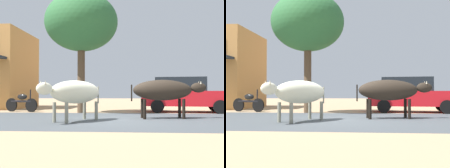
{
  "view_description": "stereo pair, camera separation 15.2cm",
  "coord_description": "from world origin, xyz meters",
  "views": [
    {
      "loc": [
        0.69,
        -9.99,
        0.9
      ],
      "look_at": [
        -0.29,
        1.92,
        1.27
      ],
      "focal_mm": 47.19,
      "sensor_mm": 36.0,
      "label": 1
    },
    {
      "loc": [
        0.84,
        -9.97,
        0.9
      ],
      "look_at": [
        -0.29,
        1.92,
        1.27
      ],
      "focal_mm": 47.19,
      "sensor_mm": 36.0,
      "label": 2
    }
  ],
  "objects": [
    {
      "name": "ground",
      "position": [
        0.0,
        0.0,
        0.0
      ],
      "size": [
        80.0,
        80.0,
        0.0
      ],
      "primitive_type": "plane",
      "color": "tan"
    },
    {
      "name": "asphalt_road",
      "position": [
        0.0,
        0.0,
        0.0
      ],
      "size": [
        72.0,
        6.45,
        0.0
      ],
      "primitive_type": "cube",
      "color": "#494F54",
      "rests_on": "ground"
    },
    {
      "name": "roadside_tree",
      "position": [
        -1.83,
        3.35,
        4.16
      ],
      "size": [
        3.37,
        3.37,
        5.54
      ],
      "color": "brown",
      "rests_on": "ground"
    },
    {
      "name": "parked_hatchback_car",
      "position": [
        3.0,
        4.19,
        0.84
      ],
      "size": [
        4.33,
        2.21,
        1.64
      ],
      "color": "red",
      "rests_on": "ground"
    },
    {
      "name": "parked_motorcycle",
      "position": [
        -4.82,
        3.81,
        0.48
      ],
      "size": [
        1.78,
        0.66,
        1.07
      ],
      "color": "black",
      "rests_on": "ground"
    },
    {
      "name": "cow_near_brown",
      "position": [
        -1.25,
        -0.75,
        0.93
      ],
      "size": [
        1.84,
        2.51,
        1.3
      ],
      "color": "beige",
      "rests_on": "ground"
    },
    {
      "name": "cow_far_dark",
      "position": [
        1.68,
        0.56,
        0.99
      ],
      "size": [
        2.71,
        1.01,
        1.37
      ],
      "color": "#2E251D",
      "rests_on": "ground"
    }
  ]
}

